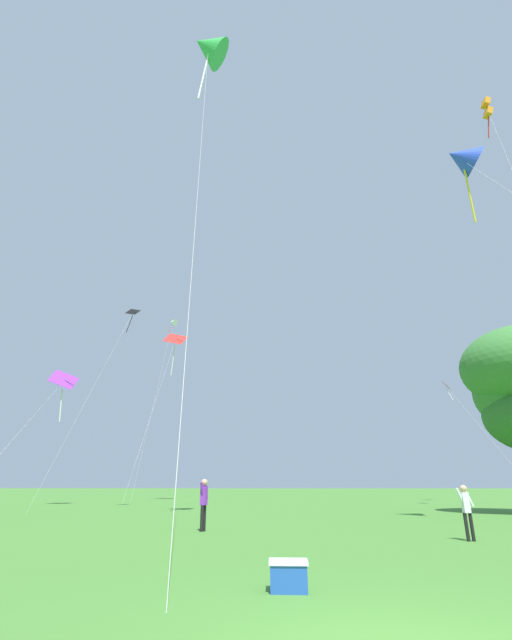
{
  "coord_description": "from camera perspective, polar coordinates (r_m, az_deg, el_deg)",
  "views": [
    {
      "loc": [
        -1.2,
        -5.03,
        1.53
      ],
      "look_at": [
        -2.75,
        28.46,
        14.1
      ],
      "focal_mm": 24.68,
      "sensor_mm": 36.0,
      "label": 1
    }
  ],
  "objects": [
    {
      "name": "kite_green_small",
      "position": [
        29.72,
        -6.21,
        31.65
      ],
      "size": [
        3.49,
        12.67,
        26.21
      ],
      "color": "green",
      "rests_on": "ground_plane"
    },
    {
      "name": "kite_blue_delta",
      "position": [
        24.8,
        25.18,
        18.43
      ],
      "size": [
        2.02,
        12.46,
        17.4
      ],
      "color": "blue",
      "rests_on": "ground_plane"
    },
    {
      "name": "kite_purple_streamer",
      "position": [
        40.2,
        -23.85,
        -8.13
      ],
      "size": [
        3.33,
        7.8,
        10.71
      ],
      "color": "purple",
      "rests_on": "ground_plane"
    },
    {
      "name": "kite_pink_low",
      "position": [
        48.87,
        23.8,
        -8.33
      ],
      "size": [
        2.33,
        11.29,
        11.64
      ],
      "color": "pink",
      "rests_on": "ground_plane"
    },
    {
      "name": "kite_orange_box",
      "position": [
        41.09,
        27.82,
        22.94
      ],
      "size": [
        1.95,
        7.42,
        29.38
      ],
      "color": "orange",
      "rests_on": "ground_plane"
    },
    {
      "name": "kite_black_large",
      "position": [
        34.33,
        -16.39,
        -0.5
      ],
      "size": [
        3.9,
        4.81,
        14.3
      ],
      "color": "black",
      "rests_on": "ground_plane"
    },
    {
      "name": "kite_red_high",
      "position": [
        48.74,
        -10.58,
        -3.56
      ],
      "size": [
        2.62,
        10.2,
        17.42
      ],
      "color": "red",
      "rests_on": "ground_plane"
    },
    {
      "name": "kite_white_distant",
      "position": [
        53.79,
        -10.75,
        -0.33
      ],
      "size": [
        1.88,
        6.36,
        20.35
      ],
      "color": "white",
      "rests_on": "ground_plane"
    },
    {
      "name": "person_near_tree",
      "position": [
        15.37,
        25.59,
        -21.01
      ],
      "size": [
        0.49,
        0.21,
        1.52
      ],
      "color": "black",
      "rests_on": "ground_plane"
    },
    {
      "name": "person_child_small",
      "position": [
        17.01,
        -6.78,
        -22.1
      ],
      "size": [
        0.27,
        0.55,
        1.72
      ],
      "color": "black",
      "rests_on": "ground_plane"
    },
    {
      "name": "picnic_cooler",
      "position": [
        7.81,
        4.25,
        -30.13
      ],
      "size": [
        0.6,
        0.4,
        0.44
      ],
      "color": "#2351B2",
      "rests_on": "ground_plane"
    }
  ]
}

